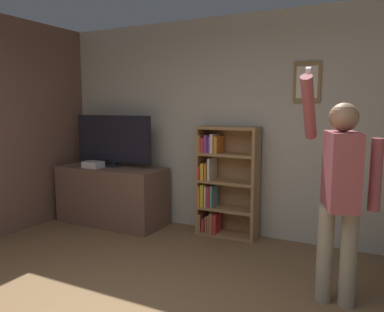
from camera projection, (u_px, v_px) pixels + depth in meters
wall_back at (241, 127)px, 4.64m from camera, size 7.09×0.09×2.70m
tv_ledge at (112, 195)px, 5.16m from camera, size 1.48×0.63×0.78m
television at (113, 140)px, 5.10m from camera, size 1.20×0.22×0.70m
game_console at (93, 165)px, 5.02m from camera, size 0.24×0.19×0.09m
bookshelf at (222, 183)px, 4.64m from camera, size 0.76×0.28×1.36m
person at (340, 185)px, 2.94m from camera, size 0.58×0.55×1.89m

